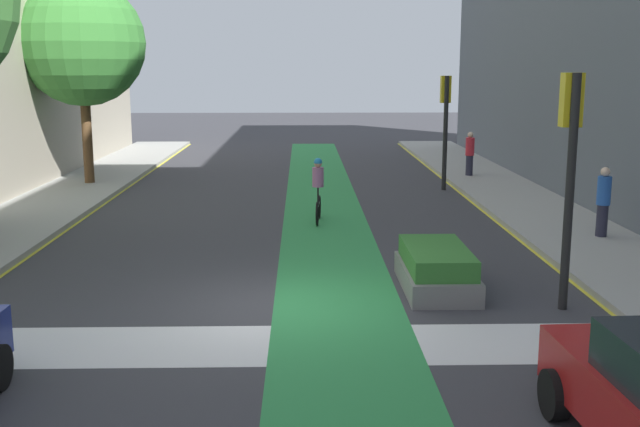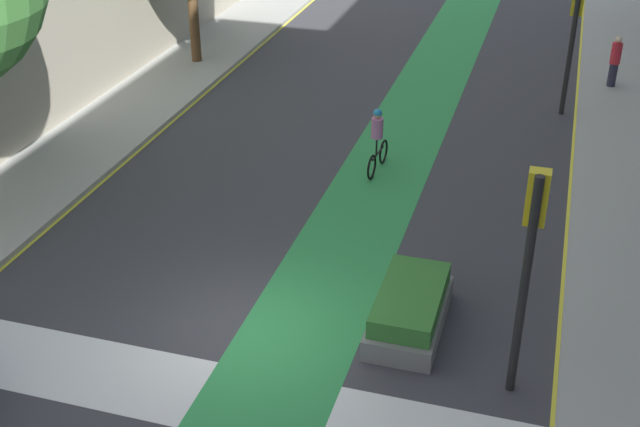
{
  "view_description": "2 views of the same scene",
  "coord_description": "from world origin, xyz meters",
  "px_view_note": "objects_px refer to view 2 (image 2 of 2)",
  "views": [
    {
      "loc": [
        0.42,
        -13.46,
        4.36
      ],
      "look_at": [
        0.8,
        2.45,
        1.27
      ],
      "focal_mm": 42.51,
      "sensor_mm": 36.0,
      "label": 1
    },
    {
      "loc": [
        5.2,
        -12.31,
        10.01
      ],
      "look_at": [
        0.51,
        3.46,
        0.86
      ],
      "focal_mm": 46.77,
      "sensor_mm": 36.0,
      "label": 2
    }
  ],
  "objects_px": {
    "traffic_signal_near_right": "(531,243)",
    "cyclist_in_lane": "(377,139)",
    "pedestrian_sidewalk_right_a": "(615,61)",
    "traffic_signal_far_right": "(574,24)",
    "median_planter": "(410,309)"
  },
  "relations": [
    {
      "from": "traffic_signal_far_right",
      "to": "pedestrian_sidewalk_right_a",
      "type": "xyz_separation_m",
      "value": [
        1.49,
        2.51,
        -1.82
      ]
    },
    {
      "from": "pedestrian_sidewalk_right_a",
      "to": "median_planter",
      "type": "xyz_separation_m",
      "value": [
        -3.93,
        -14.96,
        -0.62
      ]
    },
    {
      "from": "pedestrian_sidewalk_right_a",
      "to": "traffic_signal_far_right",
      "type": "bearing_deg",
      "value": -120.66
    },
    {
      "from": "cyclist_in_lane",
      "to": "median_planter",
      "type": "bearing_deg",
      "value": -71.51
    },
    {
      "from": "pedestrian_sidewalk_right_a",
      "to": "median_planter",
      "type": "relative_size",
      "value": 0.63
    },
    {
      "from": "traffic_signal_near_right",
      "to": "pedestrian_sidewalk_right_a",
      "type": "relative_size",
      "value": 2.49
    },
    {
      "from": "traffic_signal_near_right",
      "to": "median_planter",
      "type": "xyz_separation_m",
      "value": [
        -2.1,
        1.2,
        -2.58
      ]
    },
    {
      "from": "traffic_signal_near_right",
      "to": "cyclist_in_lane",
      "type": "height_order",
      "value": "traffic_signal_near_right"
    },
    {
      "from": "traffic_signal_near_right",
      "to": "median_planter",
      "type": "distance_m",
      "value": 3.54
    },
    {
      "from": "traffic_signal_near_right",
      "to": "traffic_signal_far_right",
      "type": "height_order",
      "value": "traffic_signal_near_right"
    },
    {
      "from": "cyclist_in_lane",
      "to": "pedestrian_sidewalk_right_a",
      "type": "relative_size",
      "value": 1.08
    },
    {
      "from": "traffic_signal_far_right",
      "to": "median_planter",
      "type": "xyz_separation_m",
      "value": [
        -2.44,
        -12.44,
        -2.44
      ]
    },
    {
      "from": "traffic_signal_near_right",
      "to": "median_planter",
      "type": "relative_size",
      "value": 1.57
    },
    {
      "from": "cyclist_in_lane",
      "to": "pedestrian_sidewalk_right_a",
      "type": "xyz_separation_m",
      "value": [
        6.14,
        8.36,
        0.05
      ]
    },
    {
      "from": "traffic_signal_near_right",
      "to": "pedestrian_sidewalk_right_a",
      "type": "xyz_separation_m",
      "value": [
        1.83,
        16.15,
        -1.96
      ]
    }
  ]
}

